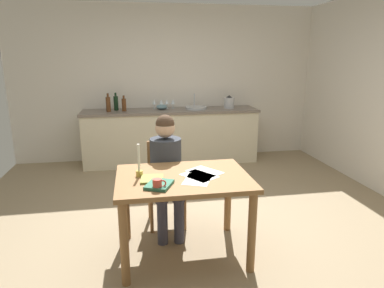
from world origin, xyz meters
name	(u,v)px	position (x,y,z in m)	size (l,w,h in m)	color
ground_plane	(195,224)	(0.00, 0.00, -0.02)	(5.20, 5.20, 0.04)	#937F60
wall_back	(168,84)	(0.00, 2.60, 1.30)	(5.20, 0.12, 2.60)	silver
kitchen_counter	(171,136)	(0.00, 2.24, 0.45)	(2.90, 0.64, 0.90)	beige
dining_table	(183,189)	(-0.21, -0.57, 0.63)	(1.15, 0.84, 0.75)	olive
chair_at_table	(165,178)	(-0.30, 0.09, 0.49)	(0.40, 0.40, 0.88)	olive
person_seated	(167,166)	(-0.30, -0.06, 0.68)	(0.32, 0.59, 1.19)	#333842
coffee_mug	(158,184)	(-0.45, -0.84, 0.79)	(0.11, 0.07, 0.09)	#D84C3F
candlestick	(139,167)	(-0.58, -0.51, 0.83)	(0.06, 0.06, 0.29)	gold
book_magazine	(159,185)	(-0.43, -0.77, 0.76)	(0.18, 0.23, 0.03)	#306C52
book_cookery	(152,179)	(-0.48, -0.62, 0.76)	(0.19, 0.21, 0.02)	olive
paper_letter	(199,176)	(-0.07, -0.59, 0.75)	(0.21, 0.30, 0.00)	white
paper_bill	(205,172)	(0.00, -0.50, 0.75)	(0.21, 0.30, 0.00)	white
paper_envelope	(198,179)	(-0.10, -0.68, 0.75)	(0.21, 0.30, 0.00)	white
sink_unit	(196,108)	(0.43, 2.24, 0.92)	(0.36, 0.36, 0.24)	#B2B7BC
bottle_oil	(108,104)	(-1.00, 2.19, 1.02)	(0.07, 0.07, 0.29)	#593319
bottle_vinegar	(116,103)	(-0.89, 2.33, 1.02)	(0.07, 0.07, 0.29)	black
bottle_wine_red	(124,104)	(-0.76, 2.22, 1.01)	(0.07, 0.07, 0.25)	#593319
mixing_bowl	(162,107)	(-0.14, 2.30, 0.94)	(0.18, 0.18, 0.08)	#668C99
stovetop_kettle	(229,102)	(1.00, 2.24, 1.00)	(0.18, 0.18, 0.22)	#B7BABF
wine_glass_near_sink	(173,102)	(0.06, 2.39, 1.01)	(0.07, 0.07, 0.15)	silver
wine_glass_by_kettle	(167,102)	(-0.04, 2.39, 1.01)	(0.07, 0.07, 0.15)	silver
wine_glass_back_left	(161,102)	(-0.14, 2.39, 1.01)	(0.07, 0.07, 0.15)	silver
wine_glass_back_right	(154,102)	(-0.26, 2.39, 1.01)	(0.07, 0.07, 0.15)	silver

